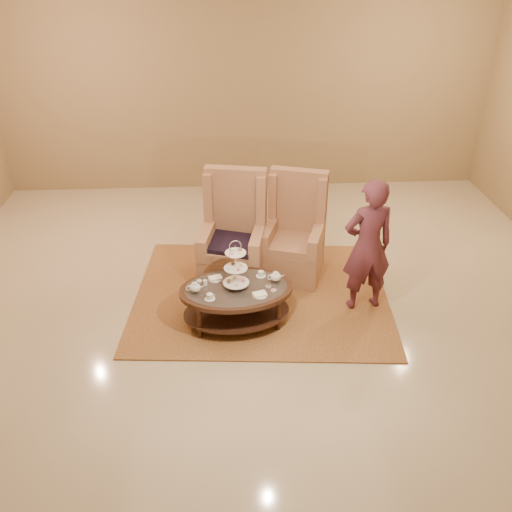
{
  "coord_description": "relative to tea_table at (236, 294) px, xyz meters",
  "views": [
    {
      "loc": [
        -0.4,
        -5.33,
        3.79
      ],
      "look_at": [
        -0.06,
        0.2,
        0.7
      ],
      "focal_mm": 40.0,
      "sensor_mm": 36.0,
      "label": 1
    }
  ],
  "objects": [
    {
      "name": "ground",
      "position": [
        0.3,
        0.07,
        -0.38
      ],
      "size": [
        8.0,
        8.0,
        0.0
      ],
      "primitive_type": "plane",
      "color": "tan",
      "rests_on": "ground"
    },
    {
      "name": "armchair_right",
      "position": [
        0.77,
        1.08,
        0.07
      ],
      "size": [
        0.91,
        0.92,
        1.33
      ],
      "rotation": [
        0.0,
        0.0,
        -0.31
      ],
      "color": "#A7714E",
      "rests_on": "ground"
    },
    {
      "name": "rug",
      "position": [
        0.32,
        0.54,
        -0.37
      ],
      "size": [
        3.21,
        2.75,
        0.02
      ],
      "rotation": [
        0.0,
        0.0,
        -0.08
      ],
      "color": "olive",
      "rests_on": "ground"
    },
    {
      "name": "wall_back",
      "position": [
        0.3,
        4.07,
        1.37
      ],
      "size": [
        8.0,
        0.04,
        3.5
      ],
      "primitive_type": "cube",
      "color": "#937A50",
      "rests_on": "ground"
    },
    {
      "name": "ceiling",
      "position": [
        0.3,
        0.07,
        -0.38
      ],
      "size": [
        8.0,
        8.0,
        0.02
      ],
      "primitive_type": "cube",
      "color": "silver",
      "rests_on": "ground"
    },
    {
      "name": "armchair_left",
      "position": [
        0.0,
        0.97,
        0.09
      ],
      "size": [
        0.89,
        0.91,
        1.4
      ],
      "rotation": [
        0.0,
        0.0,
        -0.19
      ],
      "color": "#A7714E",
      "rests_on": "ground"
    },
    {
      "name": "tea_table",
      "position": [
        0.0,
        0.0,
        0.0
      ],
      "size": [
        1.33,
        0.99,
        1.04
      ],
      "rotation": [
        0.0,
        0.0,
        0.11
      ],
      "color": "black",
      "rests_on": "ground"
    },
    {
      "name": "person",
      "position": [
        1.48,
        0.24,
        0.42
      ],
      "size": [
        0.64,
        0.47,
        1.6
      ],
      "rotation": [
        0.0,
        0.0,
        3.31
      ],
      "color": "#52232E",
      "rests_on": "ground"
    }
  ]
}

